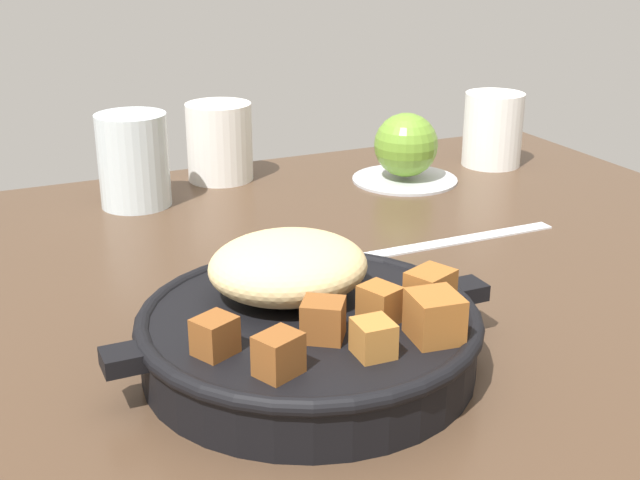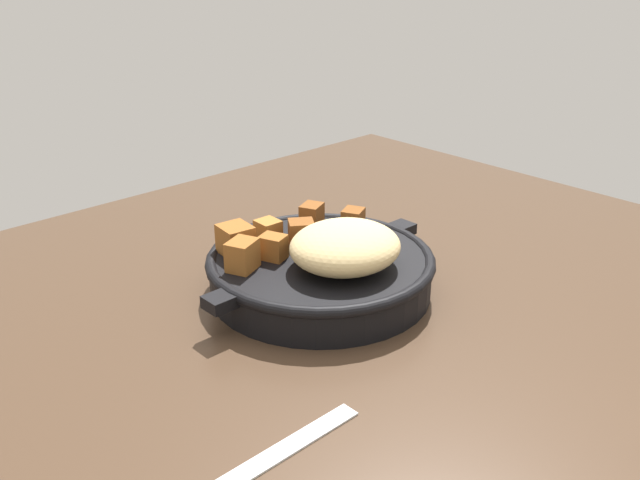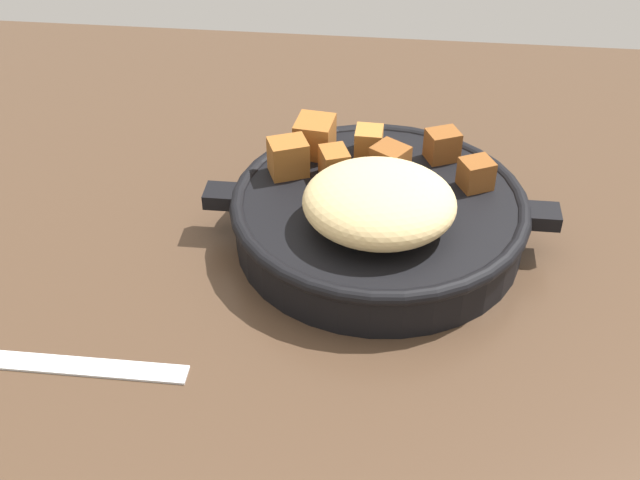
# 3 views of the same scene
# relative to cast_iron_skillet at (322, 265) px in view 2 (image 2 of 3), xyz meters

# --- Properties ---
(ground_plane) EXTENTS (1.05, 0.90, 0.02)m
(ground_plane) POSITION_rel_cast_iron_skillet_xyz_m (0.03, 0.06, -0.04)
(ground_plane) COLOR #473323
(cast_iron_skillet) EXTENTS (0.28, 0.23, 0.08)m
(cast_iron_skillet) POSITION_rel_cast_iron_skillet_xyz_m (0.00, 0.00, 0.00)
(cast_iron_skillet) COLOR black
(cast_iron_skillet) RESTS_ON ground_plane
(butter_knife) EXTENTS (0.21, 0.02, 0.00)m
(butter_knife) POSITION_rel_cast_iron_skillet_xyz_m (0.22, 0.16, -0.03)
(butter_knife) COLOR silver
(butter_knife) RESTS_ON ground_plane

